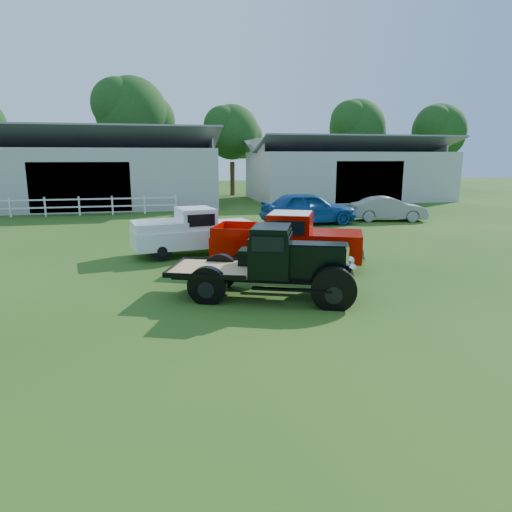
{
  "coord_description": "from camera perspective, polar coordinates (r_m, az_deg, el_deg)",
  "views": [
    {
      "loc": [
        -2.39,
        -10.39,
        3.65
      ],
      "look_at": [
        0.2,
        1.2,
        1.05
      ],
      "focal_mm": 32.0,
      "sensor_mm": 36.0,
      "label": 1
    }
  ],
  "objects": [
    {
      "name": "misc_car_grey",
      "position": [
        27.53,
        16.25,
        5.68
      ],
      "size": [
        4.41,
        2.44,
        1.38
      ],
      "primitive_type": "imported",
      "rotation": [
        0.0,
        0.0,
        1.32
      ],
      "color": "gray",
      "rests_on": "ground"
    },
    {
      "name": "tree_e",
      "position": [
        51.03,
        21.78,
        12.73
      ],
      "size": [
        5.7,
        5.7,
        9.5
      ],
      "primitive_type": null,
      "color": "black",
      "rests_on": "ground"
    },
    {
      "name": "tree_c",
      "position": [
        44.02,
        -3.0,
        13.44
      ],
      "size": [
        5.4,
        5.4,
        9.0
      ],
      "primitive_type": null,
      "color": "black",
      "rests_on": "ground"
    },
    {
      "name": "ground",
      "position": [
        11.27,
        0.34,
        -6.55
      ],
      "size": [
        120.0,
        120.0,
        0.0
      ],
      "primitive_type": "plane",
      "color": "#1E4812"
    },
    {
      "name": "shed_left",
      "position": [
        36.69,
        -20.14,
        10.28
      ],
      "size": [
        18.8,
        10.2,
        5.6
      ],
      "primitive_type": null,
      "color": "#A5A5A5",
      "rests_on": "ground"
    },
    {
      "name": "tree_d",
      "position": [
        48.87,
        12.44,
        13.65
      ],
      "size": [
        6.0,
        6.0,
        10.0
      ],
      "primitive_type": null,
      "color": "black",
      "rests_on": "ground"
    },
    {
      "name": "vintage_flatbed",
      "position": [
        11.9,
        1.45,
        -0.76
      ],
      "size": [
        5.17,
        3.5,
        1.9
      ],
      "primitive_type": null,
      "rotation": [
        0.0,
        0.0,
        -0.37
      ],
      "color": "black",
      "rests_on": "ground"
    },
    {
      "name": "white_pickup",
      "position": [
        17.44,
        -7.8,
        3.04
      ],
      "size": [
        4.94,
        2.6,
        1.73
      ],
      "primitive_type": null,
      "rotation": [
        0.0,
        0.0,
        0.17
      ],
      "color": "white",
      "rests_on": "ground"
    },
    {
      "name": "misc_car_blue",
      "position": [
        25.24,
        6.52,
        5.97
      ],
      "size": [
        5.2,
        2.12,
        1.77
      ],
      "primitive_type": "imported",
      "rotation": [
        0.0,
        0.0,
        1.58
      ],
      "color": "#174990",
      "rests_on": "ground"
    },
    {
      "name": "shed_right",
      "position": [
        40.84,
        11.28,
        10.64
      ],
      "size": [
        16.8,
        9.2,
        5.2
      ],
      "primitive_type": null,
      "color": "#A5A5A5",
      "rests_on": "ground"
    },
    {
      "name": "tree_b",
      "position": [
        44.47,
        -15.15,
        14.64
      ],
      "size": [
        6.9,
        6.9,
        11.5
      ],
      "primitive_type": null,
      "color": "black",
      "rests_on": "ground"
    },
    {
      "name": "red_pickup",
      "position": [
        15.3,
        3.9,
        2.07
      ],
      "size": [
        5.45,
        3.83,
        1.86
      ],
      "primitive_type": null,
      "rotation": [
        0.0,
        0.0,
        -0.41
      ],
      "color": "#AF0800",
      "rests_on": "ground"
    },
    {
      "name": "fence_rail",
      "position": [
        31.05,
        -23.05,
        5.73
      ],
      "size": [
        14.2,
        0.16,
        1.2
      ],
      "primitive_type": null,
      "color": "white",
      "rests_on": "ground"
    }
  ]
}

